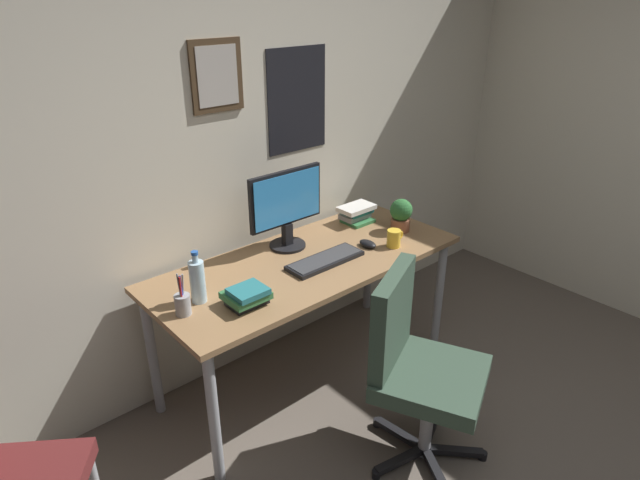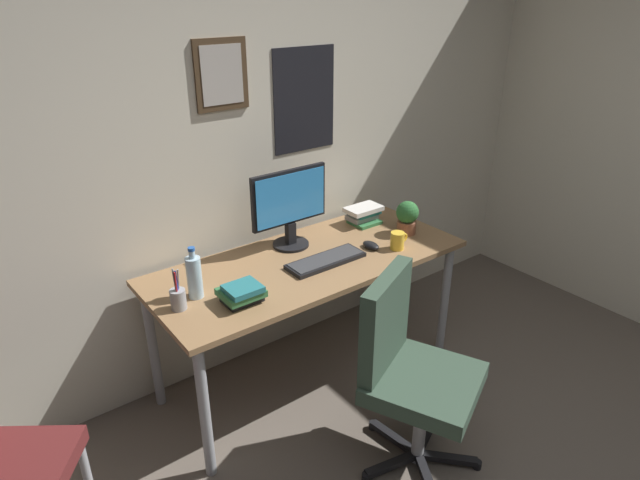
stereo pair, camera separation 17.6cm
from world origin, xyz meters
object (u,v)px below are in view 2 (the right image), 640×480
at_px(book_stack_right, 242,293).
at_px(keyboard, 326,260).
at_px(water_bottle, 194,276).
at_px(computer_mouse, 371,245).
at_px(monitor, 290,205).
at_px(potted_plant, 407,216).
at_px(office_chair, 409,366).
at_px(book_stack_left, 364,214).
at_px(coffee_mug_near, 398,241).
at_px(pen_cup, 178,298).

bearing_deg(book_stack_right, keyboard, 8.16).
bearing_deg(water_bottle, computer_mouse, -6.25).
height_order(monitor, potted_plant, monitor).
relative_size(office_chair, computer_mouse, 8.64).
relative_size(potted_plant, book_stack_left, 0.89).
xyz_separation_m(keyboard, computer_mouse, (0.30, -0.02, 0.01)).
bearing_deg(book_stack_left, monitor, -179.96).
bearing_deg(office_chair, keyboard, 85.70).
relative_size(computer_mouse, coffee_mug_near, 0.97).
bearing_deg(office_chair, book_stack_left, 59.63).
height_order(office_chair, book_stack_right, office_chair).
relative_size(computer_mouse, water_bottle, 0.44).
height_order(potted_plant, book_stack_right, potted_plant).
bearing_deg(book_stack_left, coffee_mug_near, -103.67).
relative_size(computer_mouse, potted_plant, 0.56).
xyz_separation_m(water_bottle, pen_cup, (-0.11, -0.05, -0.05)).
relative_size(office_chair, book_stack_left, 4.34).
bearing_deg(computer_mouse, office_chair, -118.21).
relative_size(monitor, book_stack_left, 2.10).
height_order(keyboard, water_bottle, water_bottle).
height_order(monitor, pen_cup, monitor).
distance_m(office_chair, pen_cup, 1.07).
relative_size(pen_cup, book_stack_left, 0.91).
bearing_deg(computer_mouse, potted_plant, 5.46).
height_order(monitor, book_stack_right, monitor).
xyz_separation_m(keyboard, pen_cup, (-0.79, 0.04, 0.04)).
height_order(coffee_mug_near, book_stack_right, coffee_mug_near).
distance_m(computer_mouse, pen_cup, 1.10).
bearing_deg(book_stack_right, book_stack_left, 18.97).
height_order(keyboard, book_stack_left, book_stack_left).
height_order(keyboard, potted_plant, potted_plant).
bearing_deg(computer_mouse, monitor, 137.86).
bearing_deg(water_bottle, coffee_mug_near, -10.25).
bearing_deg(book_stack_left, keyboard, -150.86).
bearing_deg(coffee_mug_near, computer_mouse, 141.10).
height_order(pen_cup, book_stack_left, pen_cup).
relative_size(keyboard, water_bottle, 1.70).
bearing_deg(coffee_mug_near, water_bottle, 169.75).
bearing_deg(book_stack_right, coffee_mug_near, -1.70).
xyz_separation_m(keyboard, potted_plant, (0.60, 0.01, 0.09)).
distance_m(keyboard, computer_mouse, 0.30).
distance_m(monitor, potted_plant, 0.70).
bearing_deg(water_bottle, potted_plant, -3.53).
bearing_deg(pen_cup, book_stack_right, -25.33).
distance_m(coffee_mug_near, book_stack_right, 0.95).
xyz_separation_m(coffee_mug_near, pen_cup, (-1.21, 0.15, 0.01)).
xyz_separation_m(potted_plant, book_stack_right, (-1.14, -0.09, -0.06)).
bearing_deg(keyboard, book_stack_right, -171.84).
xyz_separation_m(monitor, water_bottle, (-0.66, -0.19, -0.13)).
distance_m(office_chair, potted_plant, 1.00).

